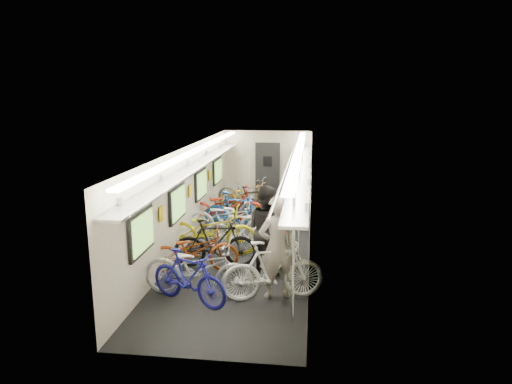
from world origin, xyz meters
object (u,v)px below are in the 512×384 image
(bicycle_1, at_px, (189,277))
(backpack, at_px, (286,222))
(passenger_near, at_px, (277,247))
(passenger_mid, at_px, (267,229))
(bicycle_0, at_px, (198,268))

(bicycle_1, bearing_deg, backpack, -35.79)
(passenger_near, bearing_deg, passenger_mid, -101.72)
(bicycle_0, height_order, passenger_near, passenger_near)
(bicycle_0, xyz_separation_m, bicycle_1, (-0.10, -0.30, -0.06))
(bicycle_0, distance_m, passenger_mid, 1.77)
(bicycle_0, distance_m, passenger_near, 1.48)
(passenger_near, bearing_deg, bicycle_0, -20.25)
(passenger_near, height_order, backpack, passenger_near)
(bicycle_0, xyz_separation_m, passenger_mid, (1.11, 1.32, 0.38))
(passenger_near, relative_size, backpack, 5.05)
(bicycle_1, relative_size, backpack, 4.27)
(passenger_near, xyz_separation_m, backpack, (0.12, 0.49, 0.32))
(passenger_mid, bearing_deg, backpack, 163.62)
(bicycle_0, xyz_separation_m, backpack, (1.54, 0.64, 0.73))
(bicycle_0, height_order, bicycle_1, bicycle_0)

